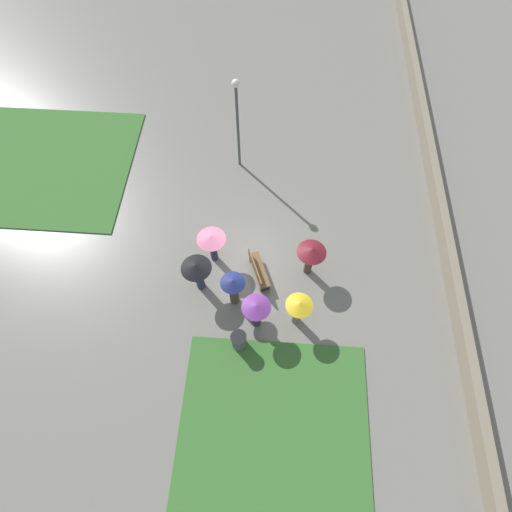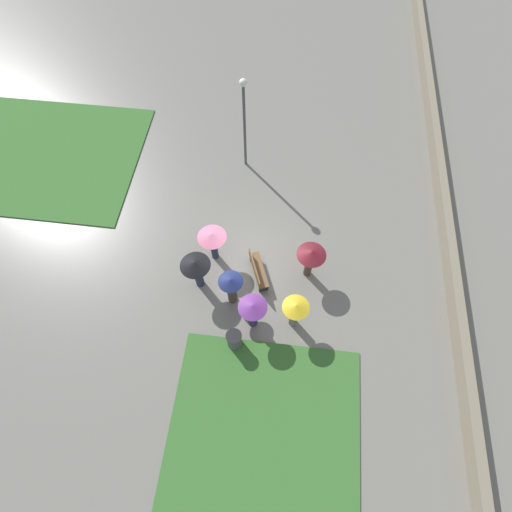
% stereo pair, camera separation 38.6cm
% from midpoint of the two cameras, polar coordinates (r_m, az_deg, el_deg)
% --- Properties ---
extents(ground_plane, '(90.00, 90.00, 0.00)m').
position_cam_midpoint_polar(ground_plane, '(16.49, -1.77, -0.96)').
color(ground_plane, slate).
extents(lawn_patch_near, '(9.01, 6.38, 0.06)m').
position_cam_midpoint_polar(lawn_patch_near, '(14.56, 1.36, -29.44)').
color(lawn_patch_near, '#386B2D').
rests_on(lawn_patch_near, ground_plane).
extents(lawn_patch_far, '(7.30, 8.80, 0.06)m').
position_cam_midpoint_polar(lawn_patch_far, '(22.17, -29.08, 11.41)').
color(lawn_patch_far, '#386B2D').
rests_on(lawn_patch_far, ground_plane).
extents(parapet_wall, '(45.00, 0.35, 0.76)m').
position_cam_midpoint_polar(parapet_wall, '(17.61, 25.53, -1.88)').
color(parapet_wall, gray).
rests_on(parapet_wall, ground_plane).
extents(park_bench, '(1.67, 0.99, 0.90)m').
position_cam_midpoint_polar(park_bench, '(15.81, -0.46, -2.00)').
color(park_bench, brown).
rests_on(park_bench, ground_plane).
extents(lamp_post, '(0.32, 0.32, 4.65)m').
position_cam_midpoint_polar(lamp_post, '(17.45, -3.37, 19.45)').
color(lamp_post, '#474C51').
rests_on(lamp_post, ground_plane).
extents(trash_bin, '(0.58, 0.58, 0.94)m').
position_cam_midpoint_polar(trash_bin, '(14.75, -3.23, -12.02)').
color(trash_bin, '#4C4C51').
rests_on(trash_bin, ground_plane).
extents(crowd_person_black, '(1.14, 1.14, 1.84)m').
position_cam_midpoint_polar(crowd_person_black, '(14.94, -9.16, -2.07)').
color(crowd_person_black, '#282D47').
rests_on(crowd_person_black, ground_plane).
extents(crowd_person_pink, '(1.13, 1.13, 1.78)m').
position_cam_midpoint_polar(crowd_person_pink, '(15.48, -7.07, 2.16)').
color(crowd_person_pink, '#282D47').
rests_on(crowd_person_pink, ground_plane).
extents(crowd_person_purple, '(1.04, 1.04, 1.79)m').
position_cam_midpoint_polar(crowd_person_purple, '(14.29, -0.75, -7.89)').
color(crowd_person_purple, '#282D47').
rests_on(crowd_person_purple, ground_plane).
extents(crowd_person_navy, '(0.92, 0.92, 1.82)m').
position_cam_midpoint_polar(crowd_person_navy, '(14.74, -4.00, -4.63)').
color(crowd_person_navy, '#47382D').
rests_on(crowd_person_navy, ground_plane).
extents(crowd_person_maroon, '(1.12, 1.12, 1.80)m').
position_cam_midpoint_polar(crowd_person_maroon, '(15.19, 7.15, 0.25)').
color(crowd_person_maroon, '#47382D').
rests_on(crowd_person_maroon, ground_plane).
extents(crowd_person_yellow, '(0.98, 0.98, 1.72)m').
position_cam_midpoint_polar(crowd_person_yellow, '(14.40, 5.31, -7.50)').
color(crowd_person_yellow, slate).
rests_on(crowd_person_yellow, ground_plane).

